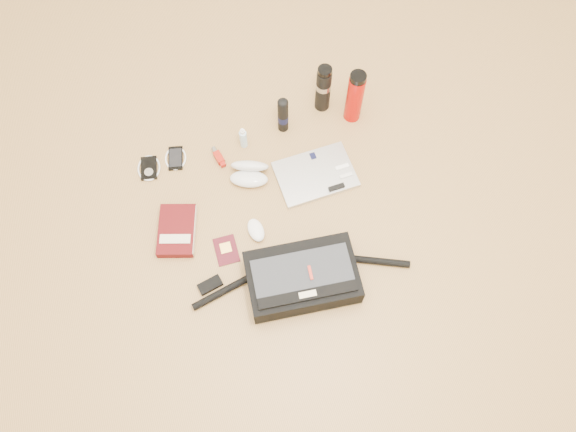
{
  "coord_description": "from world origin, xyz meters",
  "views": [
    {
      "loc": [
        -0.26,
        -0.79,
        1.94
      ],
      "look_at": [
        0.01,
        0.03,
        0.06
      ],
      "focal_mm": 35.0,
      "sensor_mm": 36.0,
      "label": 1
    }
  ],
  "objects_px": {
    "laptop": "(316,175)",
    "thermos_black": "(323,88)",
    "thermos_red": "(355,97)",
    "messenger_bag": "(302,278)",
    "book": "(177,231)"
  },
  "relations": [
    {
      "from": "thermos_black",
      "to": "thermos_red",
      "type": "distance_m",
      "value": 0.13
    },
    {
      "from": "laptop",
      "to": "thermos_black",
      "type": "xyz_separation_m",
      "value": [
        0.14,
        0.31,
        0.11
      ]
    },
    {
      "from": "messenger_bag",
      "to": "book",
      "type": "relative_size",
      "value": 3.38
    },
    {
      "from": "thermos_red",
      "to": "laptop",
      "type": "bearing_deg",
      "value": -136.67
    },
    {
      "from": "thermos_red",
      "to": "thermos_black",
      "type": "bearing_deg",
      "value": 139.4
    },
    {
      "from": "laptop",
      "to": "messenger_bag",
      "type": "bearing_deg",
      "value": -117.18
    },
    {
      "from": "book",
      "to": "thermos_red",
      "type": "height_order",
      "value": "thermos_red"
    },
    {
      "from": "laptop",
      "to": "thermos_black",
      "type": "relative_size",
      "value": 1.3
    },
    {
      "from": "laptop",
      "to": "thermos_red",
      "type": "bearing_deg",
      "value": 42.19
    },
    {
      "from": "thermos_red",
      "to": "messenger_bag",
      "type": "bearing_deg",
      "value": -124.76
    },
    {
      "from": "book",
      "to": "thermos_red",
      "type": "bearing_deg",
      "value": 37.57
    },
    {
      "from": "messenger_bag",
      "to": "thermos_black",
      "type": "xyz_separation_m",
      "value": [
        0.33,
        0.7,
        0.07
      ]
    },
    {
      "from": "messenger_bag",
      "to": "book",
      "type": "xyz_separation_m",
      "value": [
        -0.38,
        0.33,
        -0.03
      ]
    },
    {
      "from": "messenger_bag",
      "to": "thermos_red",
      "type": "bearing_deg",
      "value": 61.69
    },
    {
      "from": "book",
      "to": "thermos_black",
      "type": "xyz_separation_m",
      "value": [
        0.71,
        0.38,
        0.1
      ]
    }
  ]
}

